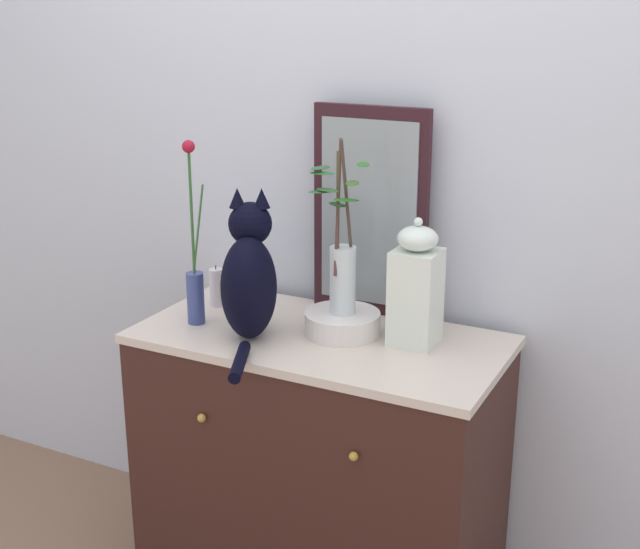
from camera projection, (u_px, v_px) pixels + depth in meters
wall_back at (370, 162)px, 2.58m from camera, size 4.40×0.08×2.60m
sideboard at (320, 470)px, 2.56m from camera, size 1.04×0.54×0.86m
mirror_leaning at (370, 212)px, 2.52m from camera, size 0.36×0.03×0.62m
cat_sitting at (249, 278)px, 2.38m from camera, size 0.26×0.43×0.41m
vase_slim_green at (195, 279)px, 2.48m from camera, size 0.07×0.05×0.53m
bowl_porcelain at (342, 323)px, 2.44m from camera, size 0.21×0.21×0.06m
vase_glass_clear at (342, 266)px, 2.38m from camera, size 0.19×0.11×0.49m
jar_lidded_porcelain at (416, 288)px, 2.33m from camera, size 0.12×0.12×0.36m
candle_pillar at (216, 287)px, 2.65m from camera, size 0.04×0.04×0.13m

